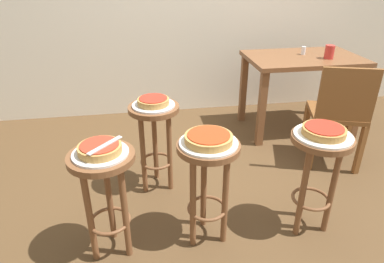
# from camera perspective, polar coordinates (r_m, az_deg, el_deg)

# --- Properties ---
(ground_plane) EXTENTS (6.00, 6.00, 0.00)m
(ground_plane) POSITION_cam_1_polar(r_m,az_deg,el_deg) (2.57, 7.32, -9.94)
(ground_plane) COLOR brown
(stool_foreground) EXTENTS (0.35, 0.35, 0.65)m
(stool_foreground) POSITION_cam_1_polar(r_m,az_deg,el_deg) (1.89, -14.31, -8.32)
(stool_foreground) COLOR brown
(stool_foreground) RESTS_ON ground_plane
(serving_plate_foreground) EXTENTS (0.28, 0.28, 0.01)m
(serving_plate_foreground) POSITION_cam_1_polar(r_m,az_deg,el_deg) (1.79, -14.96, -3.51)
(serving_plate_foreground) COLOR silver
(serving_plate_foreground) RESTS_ON stool_foreground
(pizza_foreground) EXTENTS (0.22, 0.22, 0.05)m
(pizza_foreground) POSITION_cam_1_polar(r_m,az_deg,el_deg) (1.78, -15.07, -2.72)
(pizza_foreground) COLOR tan
(pizza_foreground) RESTS_ON serving_plate_foreground
(stool_middle) EXTENTS (0.35, 0.35, 0.65)m
(stool_middle) POSITION_cam_1_polar(r_m,az_deg,el_deg) (2.12, 20.15, -4.98)
(stool_middle) COLOR brown
(stool_middle) RESTS_ON ground_plane
(serving_plate_middle) EXTENTS (0.32, 0.32, 0.01)m
(serving_plate_middle) POSITION_cam_1_polar(r_m,az_deg,el_deg) (2.04, 20.94, -0.59)
(serving_plate_middle) COLOR white
(serving_plate_middle) RESTS_ON stool_middle
(pizza_middle) EXTENTS (0.24, 0.24, 0.05)m
(pizza_middle) POSITION_cam_1_polar(r_m,az_deg,el_deg) (2.03, 21.07, 0.12)
(pizza_middle) COLOR #B78442
(pizza_middle) RESTS_ON serving_plate_middle
(stool_leftside) EXTENTS (0.35, 0.35, 0.65)m
(stool_leftside) POSITION_cam_1_polar(r_m,az_deg,el_deg) (1.92, 2.65, -6.70)
(stool_leftside) COLOR brown
(stool_leftside) RESTS_ON ground_plane
(serving_plate_leftside) EXTENTS (0.32, 0.32, 0.01)m
(serving_plate_leftside) POSITION_cam_1_polar(r_m,az_deg,el_deg) (1.83, 2.77, -1.91)
(serving_plate_leftside) COLOR white
(serving_plate_leftside) RESTS_ON stool_leftside
(pizza_leftside) EXTENTS (0.26, 0.26, 0.05)m
(pizza_leftside) POSITION_cam_1_polar(r_m,az_deg,el_deg) (1.81, 2.78, -1.12)
(pizza_leftside) COLOR tan
(pizza_leftside) RESTS_ON serving_plate_leftside
(stool_rear) EXTENTS (0.35, 0.35, 0.65)m
(stool_rear) POSITION_cam_1_polar(r_m,az_deg,el_deg) (2.39, -6.19, 0.32)
(stool_rear) COLOR brown
(stool_rear) RESTS_ON ground_plane
(serving_plate_rear) EXTENTS (0.29, 0.29, 0.01)m
(serving_plate_rear) POSITION_cam_1_polar(r_m,az_deg,el_deg) (2.32, -6.42, 4.38)
(serving_plate_rear) COLOR silver
(serving_plate_rear) RESTS_ON stool_rear
(pizza_rear) EXTENTS (0.21, 0.21, 0.05)m
(pizza_rear) POSITION_cam_1_polar(r_m,az_deg,el_deg) (2.31, -6.45, 5.03)
(pizza_rear) COLOR tan
(pizza_rear) RESTS_ON serving_plate_rear
(dining_table) EXTENTS (1.03, 0.65, 0.73)m
(dining_table) POSITION_cam_1_polar(r_m,az_deg,el_deg) (3.41, 17.82, 9.89)
(dining_table) COLOR brown
(dining_table) RESTS_ON ground_plane
(cup_near_edge) EXTENTS (0.08, 0.08, 0.12)m
(cup_near_edge) POSITION_cam_1_polar(r_m,az_deg,el_deg) (3.35, 21.86, 12.17)
(cup_near_edge) COLOR red
(cup_near_edge) RESTS_ON dining_table
(condiment_shaker) EXTENTS (0.04, 0.04, 0.07)m
(condiment_shaker) POSITION_cam_1_polar(r_m,az_deg,el_deg) (3.43, 18.02, 12.67)
(condiment_shaker) COLOR white
(condiment_shaker) RESTS_ON dining_table
(wooden_chair) EXTENTS (0.50, 0.50, 0.85)m
(wooden_chair) POSITION_cam_1_polar(r_m,az_deg,el_deg) (2.89, 23.21, 2.98)
(wooden_chair) COLOR brown
(wooden_chair) RESTS_ON ground_plane
(pizza_server_knife) EXTENTS (0.17, 0.18, 0.01)m
(pizza_server_knife) POSITION_cam_1_polar(r_m,az_deg,el_deg) (1.74, -14.24, -2.21)
(pizza_server_knife) COLOR silver
(pizza_server_knife) RESTS_ON pizza_foreground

